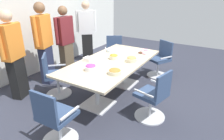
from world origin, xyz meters
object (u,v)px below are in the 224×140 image
snack_bowl_chips_orange (114,57)px  donut_platter (144,52)px  person_standing_0 (13,54)px  office_chair_0 (160,61)px  snack_bowl_candy_mix (91,67)px  plate_stack (111,50)px  snack_bowl_cookies (132,59)px  person_standing_3 (87,31)px  office_chair_4 (154,98)px  snack_bowl_pretzels (115,71)px  person_standing_1 (44,43)px  office_chair_1 (114,54)px  conference_table (112,67)px  person_standing_2 (65,40)px  office_chair_3 (55,120)px  office_chair_2 (55,77)px  napkin_pile (88,59)px

snack_bowl_chips_orange → donut_platter: size_ratio=0.51×
person_standing_0 → donut_platter: size_ratio=4.66×
office_chair_0 → snack_bowl_candy_mix: bearing=101.0°
snack_bowl_candy_mix → plate_stack: (1.18, 0.28, -0.03)m
person_standing_0 → snack_bowl_cookies: size_ratio=8.13×
snack_bowl_candy_mix → person_standing_3: bearing=39.5°
snack_bowl_cookies → snack_bowl_candy_mix: bearing=151.1°
office_chair_4 → plate_stack: (0.96, 1.44, 0.37)m
office_chair_0 → person_standing_3: person_standing_3 is taller
person_standing_3 → snack_bowl_pretzels: person_standing_3 is taller
donut_platter → plate_stack: 0.78m
snack_bowl_cookies → donut_platter: snack_bowl_cookies is taller
office_chair_0 → person_standing_1: (-1.78, 2.20, 0.58)m
office_chair_1 → conference_table: bearing=86.3°
office_chair_0 → snack_bowl_pretzels: 2.03m
office_chair_1 → plate_stack: size_ratio=4.13×
person_standing_0 → person_standing_3: size_ratio=0.99×
office_chair_1 → plate_stack: 0.89m
person_standing_0 → snack_bowl_pretzels: (0.59, -1.96, -0.14)m
snack_bowl_chips_orange → office_chair_4: bearing=-115.4°
snack_bowl_cookies → person_standing_2: bearing=86.9°
office_chair_3 → person_standing_1: person_standing_1 is taller
donut_platter → person_standing_2: bearing=107.8°
snack_bowl_candy_mix → snack_bowl_cookies: bearing=-28.9°
office_chair_1 → person_standing_3: person_standing_3 is taller
conference_table → office_chair_2: bearing=123.7°
office_chair_3 → napkin_pile: size_ratio=5.63×
plate_stack → person_standing_1: bearing=125.0°
person_standing_3 → napkin_pile: 2.12m
office_chair_0 → office_chair_2: size_ratio=1.00×
office_chair_4 → napkin_pile: size_ratio=5.63×
office_chair_3 → snack_bowl_chips_orange: bearing=91.9°
plate_stack → snack_bowl_cookies: bearing=-118.3°
office_chair_4 → donut_platter: bearing=42.3°
office_chair_3 → plate_stack: bearing=99.3°
conference_table → donut_platter: (0.89, -0.35, 0.14)m
office_chair_0 → snack_bowl_candy_mix: 2.21m
conference_table → person_standing_1: 1.70m
snack_bowl_candy_mix → office_chair_4: bearing=-79.0°
snack_bowl_cookies → snack_bowl_candy_mix: size_ratio=1.01×
person_standing_0 → plate_stack: bearing=125.4°
snack_bowl_candy_mix → donut_platter: snack_bowl_candy_mix is taller
plate_stack → snack_bowl_pretzels: bearing=-145.9°
person_standing_3 → snack_bowl_pretzels: (-1.93, -2.12, -0.16)m
snack_bowl_candy_mix → napkin_pile: bearing=42.6°
office_chair_4 → snack_bowl_pretzels: office_chair_4 is taller
office_chair_2 → person_standing_3: person_standing_3 is taller
office_chair_4 → snack_bowl_pretzels: size_ratio=3.82×
office_chair_2 → snack_bowl_pretzels: 1.45m
snack_bowl_chips_orange → plate_stack: size_ratio=0.88×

